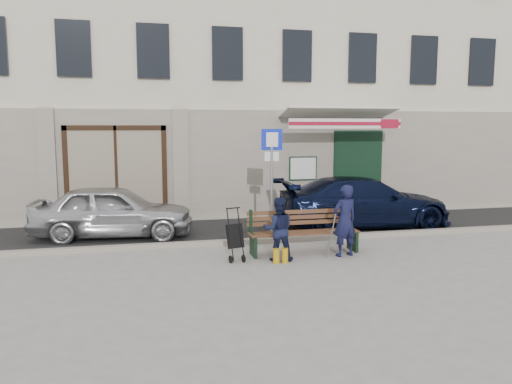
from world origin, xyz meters
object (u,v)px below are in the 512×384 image
object	(u,v)px
parking_sign	(272,167)
woman	(278,229)
stroller	(235,237)
car_silver	(113,211)
man	(345,221)
car_navy	(364,202)
bench	(302,232)

from	to	relation	value
parking_sign	woman	size ratio (longest dim) A/B	2.05
woman	stroller	world-z (taller)	woman
car_silver	woman	bearing A→B (deg)	-125.09
parking_sign	man	size ratio (longest dim) A/B	1.76
car_navy	man	xyz separation A→B (m)	(-1.74, -2.78, 0.07)
car_navy	man	bearing A→B (deg)	149.00
car_navy	bench	xyz separation A→B (m)	(-2.54, -2.35, -0.23)
woman	bench	bearing A→B (deg)	-136.01
car_navy	bench	distance (m)	3.47
parking_sign	stroller	xyz separation A→B (m)	(-1.17, -1.54, -1.30)
parking_sign	man	bearing A→B (deg)	-42.90
car_silver	man	size ratio (longest dim) A/B	2.55
car_navy	man	distance (m)	3.28
car_silver	parking_sign	size ratio (longest dim) A/B	1.45
parking_sign	stroller	distance (m)	2.33
car_silver	stroller	world-z (taller)	car_silver
man	parking_sign	bearing A→B (deg)	-69.01
man	woman	xyz separation A→B (m)	(-1.45, -0.03, -0.11)
parking_sign	woman	bearing A→B (deg)	-86.36
man	stroller	size ratio (longest dim) A/B	1.42
bench	stroller	distance (m)	1.52
man	stroller	bearing A→B (deg)	-16.87
car_silver	stroller	distance (m)	3.74
stroller	bench	bearing A→B (deg)	-4.87
bench	stroller	size ratio (longest dim) A/B	2.25
parking_sign	man	xyz separation A→B (m)	(1.13, -1.73, -1.02)
car_navy	parking_sign	world-z (taller)	parking_sign
car_silver	bench	size ratio (longest dim) A/B	1.61
car_navy	stroller	distance (m)	4.80
car_silver	car_navy	world-z (taller)	car_navy
car_navy	man	world-z (taller)	man
bench	woman	size ratio (longest dim) A/B	1.85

